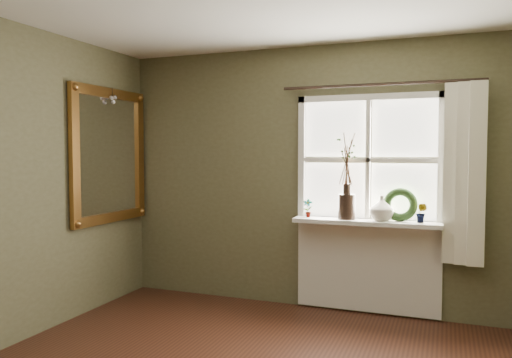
{
  "coord_description": "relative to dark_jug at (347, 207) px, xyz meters",
  "views": [
    {
      "loc": [
        1.25,
        -2.57,
        1.56
      ],
      "look_at": [
        -0.33,
        1.55,
        1.32
      ],
      "focal_mm": 35.0,
      "sensor_mm": 36.0,
      "label": 1
    }
  ],
  "objects": [
    {
      "name": "wall_back",
      "position": [
        -0.37,
        0.18,
        0.26
      ],
      "size": [
        4.0,
        0.1,
        2.6
      ],
      "primitive_type": "cube",
      "color": "brown",
      "rests_on": "ground"
    },
    {
      "name": "wreath",
      "position": [
        0.49,
        0.04,
        -0.0
      ],
      "size": [
        0.32,
        0.15,
        0.32
      ],
      "primitive_type": "torus",
      "rotation": [
        1.36,
        0.0,
        0.03
      ],
      "color": "#243D1B",
      "rests_on": "window_sill"
    },
    {
      "name": "dark_jug",
      "position": [
        0.0,
        0.0,
        0.0
      ],
      "size": [
        0.21,
        0.21,
        0.24
      ],
      "primitive_type": "cylinder",
      "rotation": [
        0.0,
        0.0,
        0.4
      ],
      "color": "black",
      "rests_on": "window_sill"
    },
    {
      "name": "cream_vase",
      "position": [
        0.32,
        0.0,
        -0.0
      ],
      "size": [
        0.28,
        0.28,
        0.23
      ],
      "primitive_type": "imported",
      "rotation": [
        0.0,
        0.0,
        -0.33
      ],
      "color": "beige",
      "rests_on": "window_sill"
    },
    {
      "name": "window_apron",
      "position": [
        0.18,
        0.11,
        -0.58
      ],
      "size": [
        1.36,
        0.04,
        0.88
      ],
      "primitive_type": "cube",
      "color": "white",
      "rests_on": "ground"
    },
    {
      "name": "gilt_mirror",
      "position": [
        -2.33,
        -0.48,
        0.48
      ],
      "size": [
        0.1,
        1.14,
        1.36
      ],
      "color": "white",
      "rests_on": "wall_left"
    },
    {
      "name": "curtain",
      "position": [
        1.02,
        0.01,
        0.33
      ],
      "size": [
        0.36,
        0.12,
        1.59
      ],
      "primitive_type": "cube",
      "color": "#EBE7CC",
      "rests_on": "wall_back"
    },
    {
      "name": "potted_plant_left",
      "position": [
        -0.38,
        0.0,
        -0.03
      ],
      "size": [
        0.1,
        0.07,
        0.18
      ],
      "primitive_type": "imported",
      "rotation": [
        0.0,
        0.0,
        0.12
      ],
      "color": "#243D1B",
      "rests_on": "window_sill"
    },
    {
      "name": "potted_plant_right",
      "position": [
        0.68,
        0.0,
        -0.03
      ],
      "size": [
        0.12,
        0.11,
        0.18
      ],
      "primitive_type": "imported",
      "rotation": [
        0.0,
        0.0,
        -0.4
      ],
      "color": "#243D1B",
      "rests_on": "window_sill"
    },
    {
      "name": "window_sill",
      "position": [
        0.18,
        0.0,
        -0.14
      ],
      "size": [
        1.36,
        0.26,
        0.04
      ],
      "primitive_type": "cube",
      "color": "white",
      "rests_on": "wall_back"
    },
    {
      "name": "curtain_rod",
      "position": [
        0.28,
        0.05,
        1.14
      ],
      "size": [
        1.84,
        0.03,
        0.03
      ],
      "primitive_type": "cylinder",
      "rotation": [
        0.0,
        1.57,
        0.0
      ],
      "color": "black",
      "rests_on": "wall_back"
    },
    {
      "name": "window_frame",
      "position": [
        0.18,
        0.11,
        0.44
      ],
      "size": [
        1.36,
        0.06,
        1.24
      ],
      "color": "white",
      "rests_on": "wall_back"
    }
  ]
}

